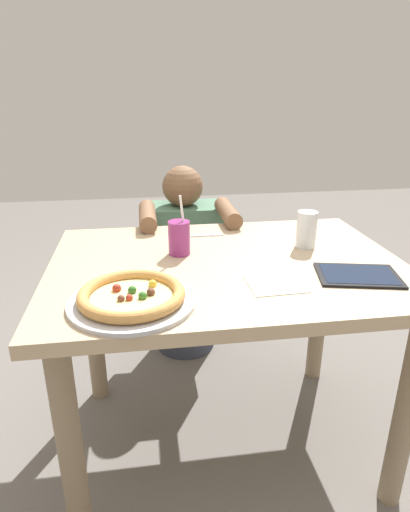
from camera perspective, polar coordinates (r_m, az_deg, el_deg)
name	(u,v)px	position (r m, az deg, el deg)	size (l,w,h in m)	color
ground_plane	(224,438)	(1.85, 2.46, -22.80)	(8.00, 8.00, 0.00)	#66605B
dining_table	(226,294)	(1.48, 2.84, -5.01)	(1.16, 0.84, 0.75)	tan
pizza_near	(132,297)	(1.16, -9.59, -5.34)	(0.34, 0.34, 0.04)	#B7B7BC
drink_cup_colored	(179,238)	(1.47, -3.41, 2.42)	(0.07, 0.07, 0.21)	#8C2D72
water_cup_clear	(306,229)	(1.58, 13.17, 3.46)	(0.07, 0.07, 0.13)	silver
paper_napkin	(276,284)	(1.28, 9.26, -3.63)	(0.16, 0.14, 0.00)	white
fork	(200,236)	(1.67, -0.67, 2.68)	(0.20, 0.03, 0.00)	silver
tablet	(358,275)	(1.39, 19.45, -2.39)	(0.27, 0.22, 0.01)	black
diner_seated	(184,271)	(2.16, -2.74, -1.94)	(0.41, 0.52, 0.95)	#333847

